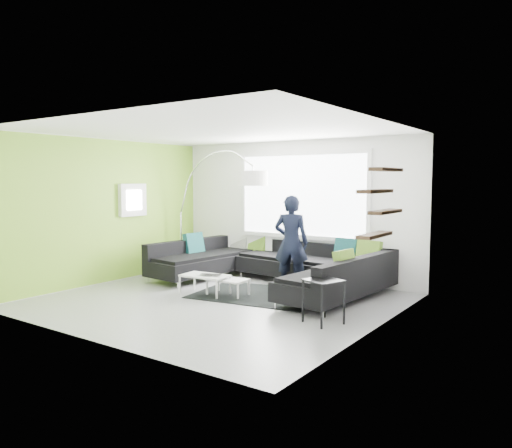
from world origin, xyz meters
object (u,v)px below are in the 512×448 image
Objects in this scene: arc_lamp at (181,212)px; laptop at (210,275)px; person at (291,242)px; sectional_sofa at (265,266)px; side_table at (323,301)px; coffee_table at (216,285)px.

arc_lamp is 2.74m from laptop.
laptop is (-0.86, -1.29, -0.50)m from person.
sectional_sofa is 2.65m from arc_lamp.
side_table is 2.31m from person.
person reaches higher than coffee_table.
person is (2.95, -0.21, -0.43)m from arc_lamp.
sectional_sofa reaches higher than side_table.
laptop is at bearing 38.18° from person.
arc_lamp reaches higher than laptop.
laptop is (-0.38, -1.16, -0.03)m from sectional_sofa.
sectional_sofa reaches higher than coffee_table.
coffee_table is 2.48× the size of laptop.
person reaches higher than laptop.
person is at bearing 5.50° from arc_lamp.
person is (0.82, 1.16, 0.69)m from coffee_table.
laptop is (-2.37, 0.36, 0.05)m from side_table.
arc_lamp is 2.99m from person.
coffee_table is 1.71× the size of side_table.
arc_lamp reaches higher than coffee_table.
sectional_sofa reaches higher than laptop.
coffee_table is (-0.34, -1.03, -0.22)m from sectional_sofa.
sectional_sofa is 7.00× the size of side_table.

